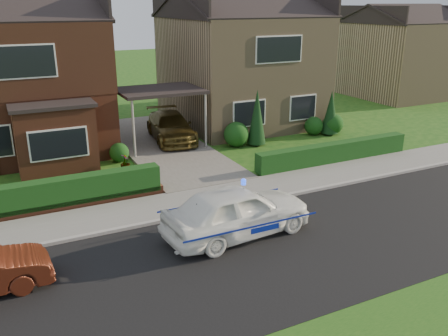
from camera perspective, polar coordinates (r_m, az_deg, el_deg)
ground at (r=13.75m, az=7.92°, el=-9.28°), size 120.00×120.00×0.00m
road at (r=13.75m, az=7.92°, el=-9.28°), size 60.00×6.00×0.02m
kerb at (r=16.06m, az=1.86°, el=-4.49°), size 60.00×0.16×0.12m
sidewalk at (r=16.92m, az=0.19°, el=-3.24°), size 60.00×2.00×0.10m
driveway at (r=22.96m, az=-7.51°, el=2.74°), size 3.80×12.00×0.12m
house_left at (r=23.98m, az=-23.72°, el=11.19°), size 7.50×9.53×7.25m
house_right at (r=27.24m, az=1.91°, el=13.23°), size 7.50×8.06×7.25m
carport_link at (r=22.32m, az=-7.76°, el=9.11°), size 3.80×3.00×2.77m
dwarf_wall at (r=16.51m, az=-20.18°, el=-4.60°), size 7.70×0.25×0.36m
hedge_left at (r=16.72m, az=-20.17°, el=-4.97°), size 7.50×0.55×0.90m
hedge_right at (r=20.93m, az=12.99°, el=0.59°), size 7.50×0.55×0.80m
shrub_left_mid at (r=20.29m, az=-16.71°, el=1.63°), size 1.32×1.32×1.32m
shrub_left_near at (r=20.94m, az=-12.50°, el=1.84°), size 0.84×0.84×0.84m
shrub_right_near at (r=22.60m, az=1.48°, el=4.06°), size 1.20×1.20×1.20m
shrub_right_mid at (r=25.12m, az=10.74°, el=5.00°), size 0.96×0.96×0.96m
shrub_right_far at (r=25.48m, az=12.97°, el=5.18°), size 1.08×1.08×1.08m
conifer_a at (r=22.73m, az=3.98°, el=5.93°), size 0.90×0.90×2.60m
conifer_b at (r=25.23m, az=12.70°, el=6.38°), size 0.90×0.90×2.20m
neighbour_right at (r=37.59m, az=20.27°, el=12.12°), size 6.50×7.00×5.20m
police_car at (r=13.90m, az=1.59°, el=-5.22°), size 4.14×4.65×1.70m
driveway_car at (r=23.46m, az=-6.42°, el=4.96°), size 2.41×4.73×1.31m
potted_plant_a at (r=17.33m, az=-14.28°, el=-2.25°), size 0.40×0.30×0.69m
potted_plant_b at (r=17.69m, az=-11.78°, el=-1.41°), size 0.57×0.56×0.81m
potted_plant_c at (r=19.71m, az=-11.81°, el=0.59°), size 0.44×0.44×0.70m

